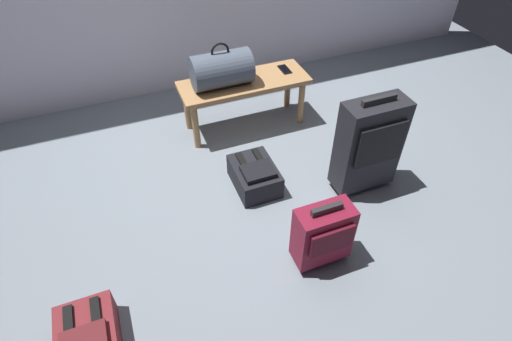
{
  "coord_description": "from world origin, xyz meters",
  "views": [
    {
      "loc": [
        -0.67,
        -1.8,
        2.03
      ],
      "look_at": [
        0.03,
        -0.03,
        0.25
      ],
      "focal_mm": 28.53,
      "sensor_mm": 36.0,
      "label": 1
    }
  ],
  "objects_px": {
    "cell_phone": "(285,69)",
    "suitcase_upright_charcoal": "(369,145)",
    "suitcase_small_burgundy": "(323,234)",
    "bench": "(244,88)",
    "backpack_dark": "(255,176)",
    "duffel_bag_slate": "(221,69)",
    "backpack_maroon": "(88,340)"
  },
  "relations": [
    {
      "from": "backpack_dark",
      "to": "cell_phone",
      "type": "bearing_deg",
      "value": 53.55
    },
    {
      "from": "duffel_bag_slate",
      "to": "suitcase_small_burgundy",
      "type": "height_order",
      "value": "duffel_bag_slate"
    },
    {
      "from": "cell_phone",
      "to": "backpack_dark",
      "type": "height_order",
      "value": "cell_phone"
    },
    {
      "from": "bench",
      "to": "backpack_maroon",
      "type": "bearing_deg",
      "value": -132.44
    },
    {
      "from": "suitcase_small_burgundy",
      "to": "duffel_bag_slate",
      "type": "bearing_deg",
      "value": 94.87
    },
    {
      "from": "cell_phone",
      "to": "suitcase_upright_charcoal",
      "type": "xyz_separation_m",
      "value": [
        0.14,
        -1.0,
        -0.05
      ]
    },
    {
      "from": "cell_phone",
      "to": "suitcase_small_burgundy",
      "type": "xyz_separation_m",
      "value": [
        -0.41,
        -1.45,
        -0.18
      ]
    },
    {
      "from": "bench",
      "to": "suitcase_upright_charcoal",
      "type": "distance_m",
      "value": 1.09
    },
    {
      "from": "cell_phone",
      "to": "suitcase_small_burgundy",
      "type": "bearing_deg",
      "value": -105.87
    },
    {
      "from": "suitcase_upright_charcoal",
      "to": "suitcase_small_burgundy",
      "type": "relative_size",
      "value": 1.58
    },
    {
      "from": "cell_phone",
      "to": "backpack_maroon",
      "type": "distance_m",
      "value": 2.3
    },
    {
      "from": "suitcase_small_burgundy",
      "to": "backpack_maroon",
      "type": "relative_size",
      "value": 1.21
    },
    {
      "from": "duffel_bag_slate",
      "to": "backpack_dark",
      "type": "distance_m",
      "value": 0.83
    },
    {
      "from": "bench",
      "to": "backpack_maroon",
      "type": "xyz_separation_m",
      "value": [
        -1.35,
        -1.48,
        -0.26
      ]
    },
    {
      "from": "backpack_maroon",
      "to": "backpack_dark",
      "type": "bearing_deg",
      "value": 33.82
    },
    {
      "from": "suitcase_small_burgundy",
      "to": "backpack_dark",
      "type": "bearing_deg",
      "value": 100.21
    },
    {
      "from": "cell_phone",
      "to": "backpack_dark",
      "type": "xyz_separation_m",
      "value": [
        -0.54,
        -0.73,
        -0.33
      ]
    },
    {
      "from": "duffel_bag_slate",
      "to": "suitcase_upright_charcoal",
      "type": "height_order",
      "value": "duffel_bag_slate"
    },
    {
      "from": "backpack_dark",
      "to": "suitcase_small_burgundy",
      "type": "bearing_deg",
      "value": -79.79
    },
    {
      "from": "bench",
      "to": "suitcase_small_burgundy",
      "type": "distance_m",
      "value": 1.42
    },
    {
      "from": "cell_phone",
      "to": "suitcase_small_burgundy",
      "type": "distance_m",
      "value": 1.52
    },
    {
      "from": "bench",
      "to": "backpack_maroon",
      "type": "height_order",
      "value": "bench"
    },
    {
      "from": "suitcase_small_burgundy",
      "to": "backpack_dark",
      "type": "distance_m",
      "value": 0.74
    },
    {
      "from": "bench",
      "to": "duffel_bag_slate",
      "type": "xyz_separation_m",
      "value": [
        -0.17,
        0.0,
        0.2
      ]
    },
    {
      "from": "duffel_bag_slate",
      "to": "backpack_maroon",
      "type": "relative_size",
      "value": 1.16
    },
    {
      "from": "suitcase_upright_charcoal",
      "to": "backpack_maroon",
      "type": "height_order",
      "value": "suitcase_upright_charcoal"
    },
    {
      "from": "bench",
      "to": "backpack_dark",
      "type": "relative_size",
      "value": 2.63
    },
    {
      "from": "suitcase_upright_charcoal",
      "to": "backpack_maroon",
      "type": "distance_m",
      "value": 1.94
    },
    {
      "from": "suitcase_small_burgundy",
      "to": "backpack_dark",
      "type": "relative_size",
      "value": 1.21
    },
    {
      "from": "duffel_bag_slate",
      "to": "bench",
      "type": "bearing_deg",
      "value": -0.0
    },
    {
      "from": "cell_phone",
      "to": "suitcase_upright_charcoal",
      "type": "height_order",
      "value": "suitcase_upright_charcoal"
    },
    {
      "from": "bench",
      "to": "backpack_maroon",
      "type": "relative_size",
      "value": 2.63
    }
  ]
}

